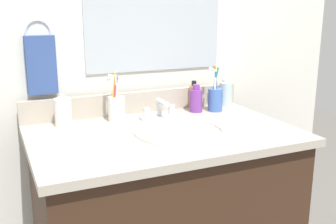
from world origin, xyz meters
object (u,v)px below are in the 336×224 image
bottle_lotion_white (63,111)px  bottle_oil_amber (194,96)px  bottle_cream_purple (196,100)px  cup_blue_plastic (215,98)px  bottle_gel_clear (226,93)px  faucet (160,112)px  cup_white_ceramic (116,107)px  hand_towel (41,65)px

bottle_lotion_white → bottle_oil_amber: size_ratio=1.03×
bottle_lotion_white → bottle_oil_amber: (0.57, 0.05, -0.00)m
bottle_cream_purple → cup_blue_plastic: (0.08, -0.02, 0.00)m
bottle_lotion_white → bottle_cream_purple: bottle_lotion_white is taller
bottle_lotion_white → bottle_gel_clear: bearing=3.4°
faucet → cup_blue_plastic: (0.27, 0.02, 0.03)m
faucet → cup_white_ceramic: cup_white_ceramic is taller
bottle_gel_clear → cup_blue_plastic: size_ratio=0.61×
faucet → cup_white_ceramic: size_ratio=0.83×
bottle_lotion_white → bottle_cream_purple: size_ratio=1.08×
hand_towel → bottle_gel_clear: (0.79, -0.05, -0.16)m
bottle_cream_purple → bottle_oil_amber: bearing=71.7°
bottle_oil_amber → hand_towel: bearing=175.5°
hand_towel → cup_white_ceramic: hand_towel is taller
faucet → bottle_cream_purple: bottle_cream_purple is taller
cup_blue_plastic → hand_towel: bearing=169.7°
cup_white_ceramic → cup_blue_plastic: bearing=-1.8°
faucet → bottle_cream_purple: (0.18, 0.04, 0.02)m
bottle_oil_amber → cup_blue_plastic: 0.10m
bottle_oil_amber → cup_blue_plastic: cup_blue_plastic is taller
faucet → cup_white_ceramic: bearing=168.6°
faucet → bottle_oil_amber: size_ratio=1.31×
faucet → bottle_oil_amber: bearing=25.4°
bottle_cream_purple → cup_blue_plastic: cup_blue_plastic is taller
bottle_lotion_white → bottle_cream_purple: (0.55, -0.01, -0.01)m
bottle_cream_purple → cup_white_ceramic: size_ratio=0.61×
hand_towel → bottle_oil_amber: bearing=-4.5°
faucet → bottle_cream_purple: 0.19m
bottle_gel_clear → bottle_oil_amber: 0.16m
hand_towel → bottle_gel_clear: size_ratio=1.83×
cup_white_ceramic → cup_blue_plastic: 0.43m
bottle_gel_clear → cup_blue_plastic: 0.12m
hand_towel → bottle_lotion_white: hand_towel is taller
faucet → bottle_oil_amber: (0.20, 0.10, 0.03)m
bottle_cream_purple → bottle_gel_clear: bearing=16.8°
hand_towel → faucet: 0.49m
bottle_lotion_white → bottle_oil_amber: bottle_lotion_white is taller
bottle_oil_amber → faucet: bearing=-154.6°
faucet → cup_blue_plastic: size_ratio=0.81×
bottle_gel_clear → bottle_oil_amber: size_ratio=0.98×
hand_towel → cup_blue_plastic: bearing=-10.3°
faucet → cup_blue_plastic: bearing=4.4°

